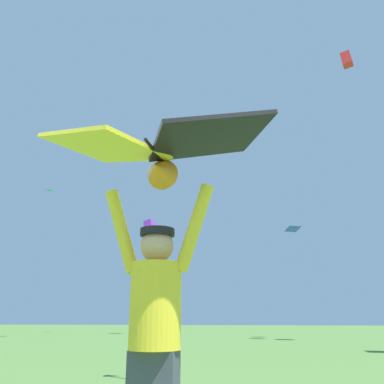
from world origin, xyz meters
TOP-DOWN VIEW (x-y plane):
  - kite_flyer_person at (0.07, -0.22)m, footprint 0.81×0.36m
  - held_stunt_kite at (0.07, -0.29)m, footprint 1.75×0.96m
  - distant_kite_blue_low_right at (2.81, 19.75)m, footprint 0.95×0.93m
  - distant_kite_magenta_high_right at (-10.02, 24.11)m, footprint 1.05×1.00m
  - distant_kite_red_low_left at (5.79, 15.89)m, footprint 0.65×0.70m
  - distant_kite_teal_mid_right at (-10.79, 17.62)m, footprint 0.61×0.62m
  - distant_kite_purple_overhead_distant at (-6.36, 23.34)m, footprint 0.88×0.86m
  - marker_flag at (-1.29, 4.37)m, footprint 0.30×0.24m

SIDE VIEW (x-z plane):
  - kite_flyer_person at x=0.07m, z-range -0.02..1.90m
  - marker_flag at x=-1.29m, z-range 0.70..2.61m
  - held_stunt_kite at x=0.07m, z-range 1.99..2.39m
  - distant_kite_blue_low_right at x=2.81m, z-range 5.61..5.94m
  - distant_kite_purple_overhead_distant at x=-6.36m, z-range 6.38..7.47m
  - distant_kite_teal_mid_right at x=-10.79m, z-range 7.96..8.11m
  - distant_kite_magenta_high_right at x=-10.02m, z-range 12.60..14.25m
  - distant_kite_red_low_left at x=5.79m, z-range 13.25..14.11m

